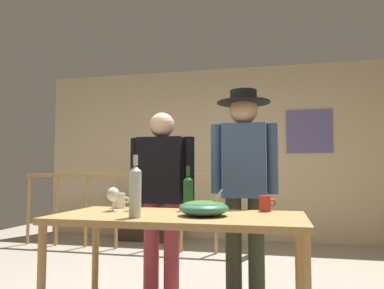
{
  "coord_description": "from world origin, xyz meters",
  "views": [
    {
      "loc": [
        0.88,
        -2.77,
        1.06
      ],
      "look_at": [
        0.28,
        -0.12,
        1.25
      ],
      "focal_mm": 34.59,
      "sensor_mm": 36.0,
      "label": 1
    }
  ],
  "objects_px": {
    "wine_bottle_clear": "(135,191)",
    "mug_white": "(119,201)",
    "mug_red": "(265,203)",
    "wine_glass": "(113,195)",
    "framed_picture": "(309,131)",
    "tv_console": "(150,225)",
    "person_standing_left": "(162,188)",
    "person_standing_right": "(244,174)",
    "wine_bottle_green": "(188,192)",
    "serving_table": "(179,226)",
    "flat_screen_tv": "(150,193)",
    "wine_bottle_amber": "(136,193)",
    "stair_railing": "(165,201)",
    "salad_bowl": "(204,207)"
  },
  "relations": [
    {
      "from": "flat_screen_tv",
      "to": "mug_white",
      "type": "xyz_separation_m",
      "value": [
        0.75,
        -2.81,
        0.12
      ]
    },
    {
      "from": "wine_glass",
      "to": "wine_bottle_amber",
      "type": "relative_size",
      "value": 0.55
    },
    {
      "from": "wine_glass",
      "to": "mug_white",
      "type": "distance_m",
      "value": 0.22
    },
    {
      "from": "wine_glass",
      "to": "person_standing_left",
      "type": "relative_size",
      "value": 0.11
    },
    {
      "from": "wine_bottle_amber",
      "to": "wine_bottle_clear",
      "type": "distance_m",
      "value": 0.41
    },
    {
      "from": "serving_table",
      "to": "mug_white",
      "type": "xyz_separation_m",
      "value": [
        -0.53,
        0.29,
        0.13
      ]
    },
    {
      "from": "salad_bowl",
      "to": "person_standing_right",
      "type": "height_order",
      "value": "person_standing_right"
    },
    {
      "from": "wine_bottle_clear",
      "to": "wine_glass",
      "type": "bearing_deg",
      "value": 133.61
    },
    {
      "from": "flat_screen_tv",
      "to": "person_standing_left",
      "type": "height_order",
      "value": "person_standing_left"
    },
    {
      "from": "stair_railing",
      "to": "person_standing_left",
      "type": "height_order",
      "value": "person_standing_left"
    },
    {
      "from": "person_standing_left",
      "to": "person_standing_right",
      "type": "distance_m",
      "value": 0.71
    },
    {
      "from": "salad_bowl",
      "to": "serving_table",
      "type": "bearing_deg",
      "value": 168.06
    },
    {
      "from": "mug_red",
      "to": "mug_white",
      "type": "relative_size",
      "value": 0.91
    },
    {
      "from": "mug_white",
      "to": "person_standing_right",
      "type": "bearing_deg",
      "value": 27.01
    },
    {
      "from": "person_standing_right",
      "to": "stair_railing",
      "type": "bearing_deg",
      "value": -57.48
    },
    {
      "from": "tv_console",
      "to": "mug_white",
      "type": "relative_size",
      "value": 7.22
    },
    {
      "from": "mug_red",
      "to": "mug_white",
      "type": "xyz_separation_m",
      "value": [
        -1.06,
        -0.01,
        0.0
      ]
    },
    {
      "from": "wine_glass",
      "to": "wine_bottle_amber",
      "type": "xyz_separation_m",
      "value": [
        0.13,
        0.09,
        0.01
      ]
    },
    {
      "from": "wine_glass",
      "to": "person_standing_right",
      "type": "distance_m",
      "value": 1.07
    },
    {
      "from": "framed_picture",
      "to": "tv_console",
      "type": "height_order",
      "value": "framed_picture"
    },
    {
      "from": "framed_picture",
      "to": "wine_glass",
      "type": "bearing_deg",
      "value": -115.18
    },
    {
      "from": "person_standing_left",
      "to": "person_standing_right",
      "type": "relative_size",
      "value": 0.91
    },
    {
      "from": "framed_picture",
      "to": "mug_red",
      "type": "distance_m",
      "value": 3.27
    },
    {
      "from": "framed_picture",
      "to": "serving_table",
      "type": "distance_m",
      "value": 3.7
    },
    {
      "from": "salad_bowl",
      "to": "mug_white",
      "type": "relative_size",
      "value": 2.45
    },
    {
      "from": "person_standing_left",
      "to": "flat_screen_tv",
      "type": "bearing_deg",
      "value": -65.82
    },
    {
      "from": "wine_glass",
      "to": "mug_white",
      "type": "bearing_deg",
      "value": 102.63
    },
    {
      "from": "tv_console",
      "to": "flat_screen_tv",
      "type": "distance_m",
      "value": 0.49
    },
    {
      "from": "wine_bottle_amber",
      "to": "wine_bottle_green",
      "type": "distance_m",
      "value": 0.36
    },
    {
      "from": "stair_railing",
      "to": "person_standing_right",
      "type": "distance_m",
      "value": 2.12
    },
    {
      "from": "serving_table",
      "to": "wine_bottle_clear",
      "type": "height_order",
      "value": "wine_bottle_clear"
    },
    {
      "from": "flat_screen_tv",
      "to": "stair_railing",
      "type": "bearing_deg",
      "value": -55.72
    },
    {
      "from": "tv_console",
      "to": "mug_red",
      "type": "distance_m",
      "value": 3.42
    },
    {
      "from": "wine_bottle_clear",
      "to": "mug_white",
      "type": "height_order",
      "value": "wine_bottle_clear"
    },
    {
      "from": "stair_railing",
      "to": "mug_white",
      "type": "distance_m",
      "value": 2.19
    },
    {
      "from": "wine_glass",
      "to": "wine_bottle_amber",
      "type": "bearing_deg",
      "value": 34.9
    },
    {
      "from": "stair_railing",
      "to": "flat_screen_tv",
      "type": "height_order",
      "value": "stair_railing"
    },
    {
      "from": "stair_railing",
      "to": "salad_bowl",
      "type": "height_order",
      "value": "stair_railing"
    },
    {
      "from": "wine_bottle_clear",
      "to": "person_standing_right",
      "type": "height_order",
      "value": "person_standing_right"
    },
    {
      "from": "mug_white",
      "to": "person_standing_right",
      "type": "distance_m",
      "value": 1.01
    },
    {
      "from": "tv_console",
      "to": "wine_glass",
      "type": "height_order",
      "value": "wine_glass"
    },
    {
      "from": "wine_bottle_green",
      "to": "serving_table",
      "type": "bearing_deg",
      "value": -90.76
    },
    {
      "from": "serving_table",
      "to": "wine_glass",
      "type": "relative_size",
      "value": 9.59
    },
    {
      "from": "wine_bottle_amber",
      "to": "wine_glass",
      "type": "bearing_deg",
      "value": -145.1
    },
    {
      "from": "flat_screen_tv",
      "to": "wine_glass",
      "type": "distance_m",
      "value": 3.13
    },
    {
      "from": "serving_table",
      "to": "wine_bottle_green",
      "type": "bearing_deg",
      "value": 89.24
    },
    {
      "from": "wine_bottle_clear",
      "to": "person_standing_left",
      "type": "height_order",
      "value": "person_standing_left"
    },
    {
      "from": "stair_railing",
      "to": "tv_console",
      "type": "distance_m",
      "value": 0.92
    },
    {
      "from": "wine_bottle_amber",
      "to": "wine_bottle_green",
      "type": "bearing_deg",
      "value": 10.37
    },
    {
      "from": "mug_red",
      "to": "wine_glass",
      "type": "bearing_deg",
      "value": -167.86
    }
  ]
}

